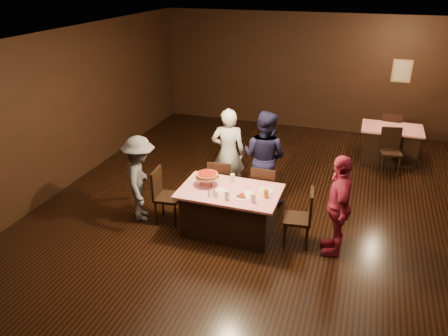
{
  "coord_description": "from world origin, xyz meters",
  "views": [
    {
      "loc": [
        1.46,
        -6.51,
        4.0
      ],
      "look_at": [
        -0.61,
        -0.34,
        1.0
      ],
      "focal_mm": 35.0,
      "sensor_mm": 36.0,
      "label": 1
    }
  ],
  "objects_px": {
    "diner_grey_knit": "(140,179)",
    "diner_red_shirt": "(338,205)",
    "chair_far_right": "(265,190)",
    "plate_empty": "(266,191)",
    "diner_navy_hoodie": "(264,157)",
    "glass_front_left": "(227,195)",
    "diner_white_jacket": "(228,153)",
    "chair_end_right": "(297,218)",
    "pizza_stand": "(207,175)",
    "chair_end_left": "(168,196)",
    "glass_back": "(233,178)",
    "main_table": "(230,211)",
    "chair_back_far": "(390,131)",
    "chair_back_near": "(391,151)",
    "glass_amber": "(266,193)",
    "chair_far_left": "(221,183)",
    "glass_front_right": "(253,198)",
    "back_table": "(390,144)"
  },
  "relations": [
    {
      "from": "diner_red_shirt",
      "to": "glass_front_left",
      "type": "relative_size",
      "value": 11.44
    },
    {
      "from": "glass_front_left",
      "to": "diner_white_jacket",
      "type": "bearing_deg",
      "value": 107.39
    },
    {
      "from": "plate_empty",
      "to": "main_table",
      "type": "bearing_deg",
      "value": -164.74
    },
    {
      "from": "glass_back",
      "to": "main_table",
      "type": "bearing_deg",
      "value": -80.54
    },
    {
      "from": "diner_white_jacket",
      "to": "glass_front_right",
      "type": "xyz_separation_m",
      "value": [
        0.89,
        -1.51,
        -0.02
      ]
    },
    {
      "from": "glass_front_left",
      "to": "plate_empty",
      "type": "bearing_deg",
      "value": 41.99
    },
    {
      "from": "chair_end_left",
      "to": "diner_red_shirt",
      "type": "height_order",
      "value": "diner_red_shirt"
    },
    {
      "from": "glass_front_left",
      "to": "diner_grey_knit",
      "type": "bearing_deg",
      "value": 171.65
    },
    {
      "from": "chair_end_left",
      "to": "chair_end_right",
      "type": "xyz_separation_m",
      "value": [
        2.2,
        0.0,
        0.0
      ]
    },
    {
      "from": "chair_end_right",
      "to": "pizza_stand",
      "type": "bearing_deg",
      "value": -99.53
    },
    {
      "from": "diner_navy_hoodie",
      "to": "plate_empty",
      "type": "relative_size",
      "value": 6.99
    },
    {
      "from": "glass_front_left",
      "to": "glass_back",
      "type": "bearing_deg",
      "value": 99.46
    },
    {
      "from": "chair_far_right",
      "to": "chair_back_far",
      "type": "bearing_deg",
      "value": -119.07
    },
    {
      "from": "glass_front_left",
      "to": "glass_front_right",
      "type": "xyz_separation_m",
      "value": [
        0.4,
        0.05,
        0.0
      ]
    },
    {
      "from": "main_table",
      "to": "pizza_stand",
      "type": "height_order",
      "value": "pizza_stand"
    },
    {
      "from": "chair_end_right",
      "to": "plate_empty",
      "type": "bearing_deg",
      "value": -112.88
    },
    {
      "from": "plate_empty",
      "to": "diner_white_jacket",
      "type": "bearing_deg",
      "value": 131.77
    },
    {
      "from": "glass_front_left",
      "to": "glass_back",
      "type": "distance_m",
      "value": 0.61
    },
    {
      "from": "chair_far_left",
      "to": "glass_front_right",
      "type": "height_order",
      "value": "chair_far_left"
    },
    {
      "from": "main_table",
      "to": "chair_far_left",
      "type": "relative_size",
      "value": 1.68
    },
    {
      "from": "main_table",
      "to": "chair_far_left",
      "type": "xyz_separation_m",
      "value": [
        -0.4,
        0.75,
        0.09
      ]
    },
    {
      "from": "chair_back_near",
      "to": "glass_back",
      "type": "height_order",
      "value": "chair_back_near"
    },
    {
      "from": "chair_far_left",
      "to": "glass_back",
      "type": "distance_m",
      "value": 0.68
    },
    {
      "from": "diner_grey_knit",
      "to": "diner_red_shirt",
      "type": "height_order",
      "value": "diner_red_shirt"
    },
    {
      "from": "chair_end_left",
      "to": "plate_empty",
      "type": "distance_m",
      "value": 1.68
    },
    {
      "from": "main_table",
      "to": "chair_far_right",
      "type": "distance_m",
      "value": 0.85
    },
    {
      "from": "diner_white_jacket",
      "to": "diner_red_shirt",
      "type": "distance_m",
      "value": 2.47
    },
    {
      "from": "chair_back_far",
      "to": "plate_empty",
      "type": "height_order",
      "value": "chair_back_far"
    },
    {
      "from": "chair_far_left",
      "to": "diner_grey_knit",
      "type": "xyz_separation_m",
      "value": [
        -1.17,
        -0.81,
        0.28
      ]
    },
    {
      "from": "chair_back_far",
      "to": "diner_navy_hoodie",
      "type": "distance_m",
      "value": 4.06
    },
    {
      "from": "main_table",
      "to": "diner_red_shirt",
      "type": "xyz_separation_m",
      "value": [
        1.68,
        -0.0,
        0.42
      ]
    },
    {
      "from": "chair_back_far",
      "to": "glass_front_right",
      "type": "xyz_separation_m",
      "value": [
        -2.06,
        -4.84,
        0.37
      ]
    },
    {
      "from": "plate_empty",
      "to": "chair_end_right",
      "type": "bearing_deg",
      "value": -15.26
    },
    {
      "from": "back_table",
      "to": "pizza_stand",
      "type": "height_order",
      "value": "pizza_stand"
    },
    {
      "from": "glass_front_left",
      "to": "glass_back",
      "type": "relative_size",
      "value": 1.0
    },
    {
      "from": "chair_end_right",
      "to": "chair_back_far",
      "type": "xyz_separation_m",
      "value": [
        1.41,
        4.59,
        0.0
      ]
    },
    {
      "from": "chair_end_left",
      "to": "diner_grey_knit",
      "type": "xyz_separation_m",
      "value": [
        -0.47,
        -0.06,
        0.28
      ]
    },
    {
      "from": "diner_grey_knit",
      "to": "glass_back",
      "type": "relative_size",
      "value": 10.77
    },
    {
      "from": "chair_far_right",
      "to": "plate_empty",
      "type": "relative_size",
      "value": 3.8
    },
    {
      "from": "pizza_stand",
      "to": "diner_navy_hoodie",
      "type": "bearing_deg",
      "value": 60.91
    },
    {
      "from": "diner_navy_hoodie",
      "to": "back_table",
      "type": "bearing_deg",
      "value": -114.15
    },
    {
      "from": "diner_grey_knit",
      "to": "glass_front_left",
      "type": "height_order",
      "value": "diner_grey_knit"
    },
    {
      "from": "chair_end_left",
      "to": "diner_red_shirt",
      "type": "xyz_separation_m",
      "value": [
        2.78,
        -0.0,
        0.33
      ]
    },
    {
      "from": "back_table",
      "to": "diner_grey_knit",
      "type": "distance_m",
      "value": 5.76
    },
    {
      "from": "diner_white_jacket",
      "to": "diner_navy_hoodie",
      "type": "relative_size",
      "value": 0.98
    },
    {
      "from": "chair_end_right",
      "to": "chair_back_far",
      "type": "relative_size",
      "value": 1.0
    },
    {
      "from": "main_table",
      "to": "plate_empty",
      "type": "bearing_deg",
      "value": 15.26
    },
    {
      "from": "diner_navy_hoodie",
      "to": "pizza_stand",
      "type": "distance_m",
      "value": 1.36
    },
    {
      "from": "diner_navy_hoodie",
      "to": "glass_amber",
      "type": "xyz_separation_m",
      "value": [
        0.34,
        -1.28,
        -0.03
      ]
    },
    {
      "from": "diner_navy_hoodie",
      "to": "diner_grey_knit",
      "type": "distance_m",
      "value": 2.25
    }
  ]
}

